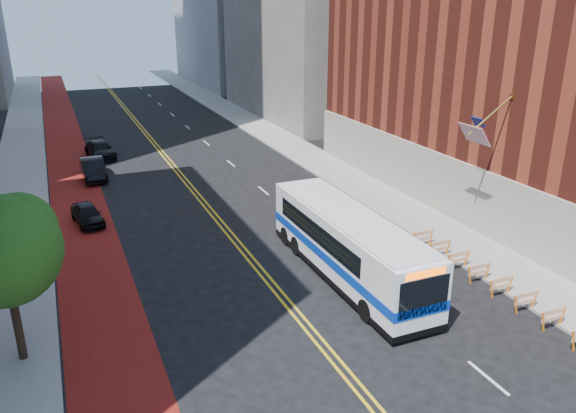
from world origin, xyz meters
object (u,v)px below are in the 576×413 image
at_px(street_tree, 4,246).
at_px(car_c, 100,150).
at_px(transit_bus, 347,244).
at_px(car_a, 87,214).
at_px(car_b, 93,169).

xyz_separation_m(street_tree, car_c, (5.84, 30.43, -4.19)).
xyz_separation_m(transit_bus, car_a, (-11.61, 12.74, -1.17)).
relative_size(street_tree, car_b, 1.37).
distance_m(transit_bus, car_a, 17.28).
distance_m(transit_bus, car_c, 30.49).
height_order(street_tree, transit_bus, street_tree).
xyz_separation_m(car_a, car_c, (2.37, 16.29, 0.08)).
bearing_deg(car_b, transit_bus, -66.66).
xyz_separation_m(street_tree, car_a, (3.48, 14.14, -4.27)).
bearing_deg(car_c, car_b, -108.18).
bearing_deg(street_tree, car_a, 76.19).
bearing_deg(street_tree, car_b, 78.92).
height_order(car_a, car_b, car_b).
xyz_separation_m(car_b, car_c, (1.14, 6.41, -0.09)).
height_order(transit_bus, car_a, transit_bus).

